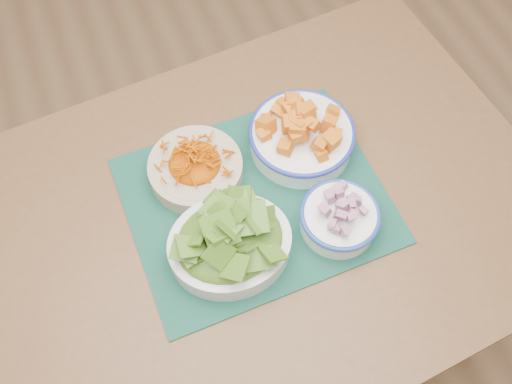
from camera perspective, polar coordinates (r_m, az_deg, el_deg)
ground at (r=1.79m, az=0.47°, el=-15.32°), size 4.00×4.00×0.00m
table at (r=1.19m, az=-1.53°, el=-4.88°), size 1.29×0.92×0.75m
placemat at (r=1.12m, az=0.00°, el=-0.80°), size 0.50×0.41×0.00m
carrot_bowl at (r=1.12m, az=-6.10°, el=2.64°), size 0.23×0.23×0.08m
squash_bowl at (r=1.14m, az=4.63°, el=6.01°), size 0.24×0.24×0.10m
lettuce_bowl at (r=1.02m, az=-2.68°, el=-4.77°), size 0.24×0.21×0.11m
onion_bowl at (r=1.07m, az=8.37°, el=-2.45°), size 0.17×0.17×0.07m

